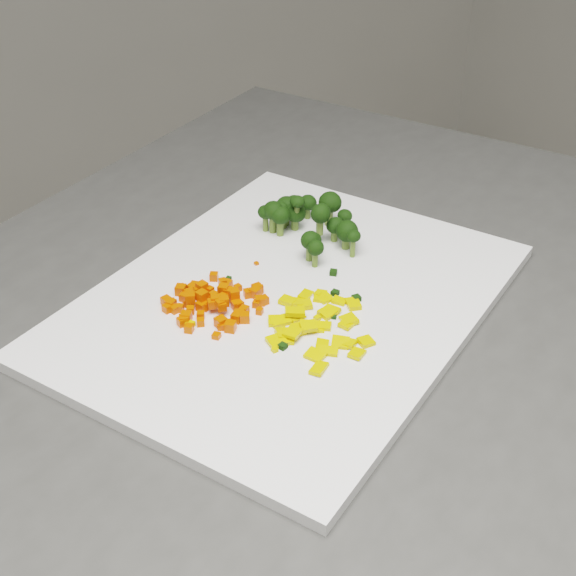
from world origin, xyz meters
TOP-DOWN VIEW (x-y plane):
  - cutting_board at (-0.01, 0.35)m, footprint 0.54×0.49m
  - carrot_pile at (-0.07, 0.38)m, footprint 0.10×0.10m
  - pepper_pile at (-0.02, 0.29)m, footprint 0.11×0.11m
  - broccoli_pile at (0.08, 0.42)m, footprint 0.12×0.12m
  - carrot_cube_0 at (-0.09, 0.40)m, footprint 0.01×0.01m
  - carrot_cube_1 at (-0.08, 0.38)m, footprint 0.01×0.01m
  - carrot_cube_2 at (-0.05, 0.38)m, footprint 0.01×0.01m
  - carrot_cube_3 at (-0.08, 0.41)m, footprint 0.01×0.01m
  - carrot_cube_4 at (-0.12, 0.39)m, footprint 0.01×0.01m
  - carrot_cube_5 at (-0.10, 0.39)m, footprint 0.01×0.01m
  - carrot_cube_6 at (-0.07, 0.38)m, footprint 0.01×0.01m
  - carrot_cube_7 at (-0.06, 0.35)m, footprint 0.01×0.01m
  - carrot_cube_8 at (-0.05, 0.42)m, footprint 0.01×0.01m
  - carrot_cube_9 at (-0.11, 0.40)m, footprint 0.01×0.01m
  - carrot_cube_10 at (-0.09, 0.34)m, footprint 0.01×0.01m
  - carrot_cube_11 at (-0.11, 0.35)m, footprint 0.01×0.01m
  - carrot_cube_12 at (-0.07, 0.34)m, footprint 0.01×0.01m
  - carrot_cube_13 at (-0.09, 0.39)m, footprint 0.01×0.01m
  - carrot_cube_14 at (-0.07, 0.37)m, footprint 0.01×0.01m
  - carrot_cube_15 at (-0.06, 0.39)m, footprint 0.01×0.01m
  - carrot_cube_16 at (-0.08, 0.40)m, footprint 0.01×0.01m
  - carrot_cube_17 at (-0.02, 0.37)m, footprint 0.01×0.01m
  - carrot_cube_18 at (-0.06, 0.37)m, footprint 0.01×0.01m
  - carrot_cube_19 at (-0.11, 0.37)m, footprint 0.01×0.01m
  - carrot_cube_20 at (-0.11, 0.39)m, footprint 0.01×0.01m
  - carrot_cube_21 at (-0.11, 0.37)m, footprint 0.01×0.01m
  - carrot_cube_22 at (-0.06, 0.37)m, footprint 0.01×0.01m
  - carrot_cube_23 at (-0.09, 0.40)m, footprint 0.01×0.01m
  - carrot_cube_24 at (-0.04, 0.39)m, footprint 0.01×0.01m
  - carrot_cube_25 at (-0.11, 0.40)m, footprint 0.01×0.01m
  - carrot_cube_26 at (-0.03, 0.35)m, footprint 0.01×0.01m
  - carrot_cube_27 at (-0.07, 0.41)m, footprint 0.01×0.01m
  - carrot_cube_28 at (-0.04, 0.37)m, footprint 0.01×0.01m
  - carrot_cube_29 at (-0.08, 0.38)m, footprint 0.01×0.01m
  - carrot_cube_30 at (-0.08, 0.39)m, footprint 0.01×0.01m
  - carrot_cube_31 at (-0.07, 0.39)m, footprint 0.01×0.01m
  - carrot_cube_32 at (-0.08, 0.37)m, footprint 0.01×0.01m
  - carrot_cube_33 at (-0.03, 0.37)m, footprint 0.01×0.01m
  - carrot_cube_34 at (-0.05, 0.40)m, footprint 0.01×0.01m
  - carrot_cube_35 at (-0.09, 0.41)m, footprint 0.01×0.01m
  - carrot_cube_36 at (-0.10, 0.38)m, footprint 0.01×0.01m
  - carrot_cube_37 at (-0.08, 0.33)m, footprint 0.01×0.01m
  - carrot_cube_38 at (-0.07, 0.34)m, footprint 0.01×0.01m
  - carrot_cube_39 at (-0.06, 0.36)m, footprint 0.01×0.01m
  - carrot_cube_40 at (-0.08, 0.39)m, footprint 0.01×0.01m
  - carrot_cube_41 at (-0.05, 0.38)m, footprint 0.01×0.01m
  - carrot_cube_42 at (-0.04, 0.35)m, footprint 0.01×0.01m
  - carrot_cube_43 at (-0.08, 0.41)m, footprint 0.01×0.01m
  - carrot_cube_44 at (-0.07, 0.36)m, footprint 0.01×0.01m
  - carrot_cube_45 at (-0.10, 0.36)m, footprint 0.01×0.01m
  - carrot_cube_46 at (-0.09, 0.38)m, footprint 0.01×0.01m
  - carrot_cube_47 at (-0.09, 0.42)m, footprint 0.01×0.01m
  - carrot_cube_48 at (-0.07, 0.38)m, footprint 0.01×0.01m
  - carrot_cube_49 at (-0.09, 0.37)m, footprint 0.01×0.01m
  - carrot_cube_50 at (-0.06, 0.35)m, footprint 0.01×0.01m
  - carrot_cube_51 at (-0.06, 0.36)m, footprint 0.01×0.01m
  - carrot_cube_52 at (-0.09, 0.39)m, footprint 0.01×0.01m
  - carrot_cube_53 at (-0.07, 0.38)m, footprint 0.01×0.01m
  - carrot_cube_54 at (-0.06, 0.34)m, footprint 0.01×0.01m
  - carrot_cube_55 at (-0.07, 0.40)m, footprint 0.01×0.01m
  - carrot_cube_56 at (-0.06, 0.37)m, footprint 0.01×0.01m
  - carrot_cube_57 at (-0.04, 0.35)m, footprint 0.01×0.01m
  - carrot_cube_58 at (-0.06, 0.37)m, footprint 0.01×0.01m
  - carrot_cube_59 at (-0.06, 0.37)m, footprint 0.01×0.01m
  - carrot_cube_60 at (-0.09, 0.34)m, footprint 0.01×0.01m
  - carrot_cube_61 at (-0.09, 0.40)m, footprint 0.01×0.01m
  - carrot_cube_62 at (-0.06, 0.38)m, footprint 0.01×0.01m
  - carrot_cube_63 at (-0.08, 0.38)m, footprint 0.01×0.01m
  - carrot_cube_64 at (-0.11, 0.37)m, footprint 0.01×0.01m
  - carrot_cube_65 at (-0.08, 0.37)m, footprint 0.01×0.01m
  - carrot_cube_66 at (-0.08, 0.36)m, footprint 0.01×0.01m
  - carrot_cube_67 at (-0.08, 0.34)m, footprint 0.01×0.01m
  - carrot_cube_68 at (-0.07, 0.38)m, footprint 0.01×0.01m
  - carrot_cube_69 at (-0.08, 0.36)m, footprint 0.01×0.01m
  - carrot_cube_70 at (-0.04, 0.34)m, footprint 0.01×0.01m
  - carrot_cube_71 at (-0.09, 0.40)m, footprint 0.01×0.01m
  - carrot_cube_72 at (-0.03, 0.37)m, footprint 0.01×0.01m
  - carrot_cube_73 at (-0.08, 0.38)m, footprint 0.01×0.01m
  - carrot_cube_74 at (-0.11, 0.40)m, footprint 0.01×0.01m
  - pepper_chunk_0 at (0.01, 0.30)m, footprint 0.02×0.02m
  - pepper_chunk_1 at (-0.04, 0.29)m, footprint 0.02×0.02m
  - pepper_chunk_2 at (-0.02, 0.31)m, footprint 0.02×0.02m
  - pepper_chunk_3 at (-0.06, 0.29)m, footprint 0.02×0.02m
  - pepper_chunk_4 at (-0.02, 0.31)m, footprint 0.02×0.01m
  - pepper_chunk_5 at (-0.02, 0.30)m, footprint 0.02×0.02m
  - pepper_chunk_6 at (0.02, 0.33)m, footprint 0.02×0.02m
  - pepper_chunk_7 at (-0.01, 0.33)m, footprint 0.02×0.02m
  - pepper_chunk_8 at (-0.05, 0.24)m, footprint 0.02×0.02m
  - pepper_chunk_9 at (0.02, 0.28)m, footprint 0.02×0.02m
  - pepper_chunk_10 at (-0.01, 0.24)m, footprint 0.02×0.02m
  - pepper_chunk_11 at (0.02, 0.32)m, footprint 0.01×0.01m
  - pepper_chunk_12 at (-0.01, 0.34)m, footprint 0.02×0.02m
  - pepper_chunk_13 at (-0.05, 0.29)m, footprint 0.02×0.02m
  - pepper_chunk_14 at (-0.02, 0.29)m, footprint 0.02×0.02m
  - pepper_chunk_15 at (0.01, 0.34)m, footprint 0.02×0.02m
  - pepper_chunk_16 at (-0.04, 0.26)m, footprint 0.02×0.02m
  - pepper_chunk_17 at (-0.05, 0.30)m, footprint 0.02×0.02m
  - pepper_chunk_18 at (-0.03, 0.30)m, footprint 0.01×0.02m
  - pepper_chunk_19 at (-0.01, 0.26)m, footprint 0.02×0.02m
  - pepper_chunk_20 at (0.01, 0.30)m, footprint 0.02×0.02m
  - pepper_chunk_21 at (0.04, 0.30)m, footprint 0.02×0.02m
  - pepper_chunk_22 at (-0.04, 0.32)m, footprint 0.02×0.02m
  - pepper_chunk_23 at (-0.01, 0.29)m, footprint 0.02×0.02m
  - pepper_chunk_24 at (-0.02, 0.29)m, footprint 0.02×0.02m
  - pepper_chunk_25 at (-0.01, 0.26)m, footprint 0.02×0.02m
  - pepper_chunk_26 at (-0.03, 0.26)m, footprint 0.02×0.02m
  - pepper_chunk_27 at (0.01, 0.25)m, footprint 0.01×0.01m
  - pepper_chunk_28 at (-0.03, 0.26)m, footprint 0.02×0.02m
  - pepper_chunk_29 at (-0.00, 0.33)m, footprint 0.02×0.02m
  - pepper_chunk_30 at (0.03, 0.31)m, footprint 0.02×0.02m
  - pepper_chunk_31 at (0.01, 0.28)m, footprint 0.02×0.02m
  - pepper_chunk_32 at (-0.04, 0.32)m, footprint 0.02×0.02m
  - broccoli_floret_0 at (0.09, 0.48)m, footprint 0.03×0.03m
  - broccoli_floret_1 at (0.05, 0.39)m, footprint 0.03×0.03m
  - broccoli_floret_2 at (0.09, 0.37)m, footprint 0.02×0.02m
  - broccoli_floret_3 at (0.06, 0.45)m, footprint 0.03×0.03m
  - broccoli_floret_4 at (0.10, 0.47)m, footprint 0.03×0.03m
  - broccoli_floret_5 at (0.10, 0.39)m, footprint 0.03×0.03m
  - broccoli_floret_6 at (0.05, 0.47)m, footprint 0.02×0.02m
  - broccoli_floret_7 at (0.06, 0.46)m, footprint 0.02×0.02m
  - broccoli_floret_8 at (0.05, 0.46)m, footprint 0.03×0.03m
  - broccoli_floret_9 at (0.08, 0.45)m, footprint 0.03×0.03m
  - broccoli_floret_10 at (0.06, 0.40)m, footprint 0.02×0.02m
  - broccoli_floret_11 at (0.07, 0.47)m, footprint 0.03×0.03m
  - broccoli_floret_12 at (0.10, 0.41)m, footprint 0.03×0.03m
  - broccoli_floret_13 at (0.05, 0.38)m, footprint 0.02×0.02m
  - broccoli_floret_14 at (0.07, 0.45)m, footprint 0.02×0.02m
  - broccoli_floret_15 at (0.07, 0.46)m, footprint 0.03×0.03m
  - broccoli_floret_16 at (0.06, 0.47)m, footprint 0.02×0.02m
  - broccoli_floret_17 at (0.12, 0.42)m, footprint 0.02×0.02m
  - broccoli_floret_18 at (0.11, 0.44)m, footprint 0.04×0.04m
  - broccoli_floret_19 at (0.08, 0.41)m, footprint 0.03×0.03m
  - stray_bit_0 at (-0.11, 0.36)m, footprint 0.01×0.01m
  - stray_bit_1 at (0.02, 0.30)m, footprint 0.01×0.01m
  - stray_bit_2 at (0.03, 0.32)m, footprint 0.01×0.01m
  - stray_bit_3 at (0.05, 0.35)m, footprint 0.01×0.01m
  - stray_bit_4 at (0.00, 0.42)m, footprint 0.00×0.00m
  - stray_bit_5 at (0.04, 0.31)m, footprint 0.01×0.01m
  - stray_bit_6 at (-0.07, 0.28)m, footprint 0.01×0.01m
  - stray_bit_7 at (-0.04, 0.41)m, footprint 0.01×0.01m
  - stray_bit_8 at (0.01, 0.29)m, footprint 0.01×0.01m
  - stray_bit_9 at (-0.01, 0.30)m, footprint 0.01×0.01m
  - stray_bit_10 at (-0.06, 0.28)m, footprint 0.01×0.01m
  - stray_bit_11 at (0.02, 0.33)m, footprint 0.01×0.01m
  - stray_bit_12 at (-0.10, 0.33)m, footprint 0.01×0.01m
  - stray_bit_13 at (-0.05, 0.30)m, footprint 0.01×0.01m

SIDE VIEW (x-z plane):
  - cutting_board at x=-0.01m, z-range 0.90..0.91m
  - stray_bit_4 at x=0.00m, z-range 0.91..0.91m
  - stray_bit_1 at x=0.02m, z-range 0.91..0.91m
  - stray_bit_8 at x=0.01m, z-range 0.91..0.91m
  - pepper_chunk_13 at x=-0.05m, z-range 0.91..0.92m
  - pepper_chunk_4 at x=-0.02m, z-range 0.91..0.92m
  - pepper_chunk_24 at x=-0.02m, z-range 0.91..0.92m
  - pepper_chunk_15 at x=0.01m, z-range 0.91..0.92m
  - stray_bit_7 at x=-0.04m, z-range 0.91..0.92m
  - pepper_chunk_8 at x=-0.05m, z-range 0.91..0.92m
  - pepper_chunk_30 at x=0.03m, z-range 0.91..0.92m
  - pepper_chunk_11 at x=0.02m, z-range 0.91..0.92m
  - pepper_chunk_25 at x=-0.01m, z-range 0.91..0.92m
  - pepper_chunk_31 at x=0.01m, z-range 0.91..0.92m
  - stray_bit_6 at x=-0.07m, z-range 0.91..0.92m
  - pepper_chunk_10 at x=-0.01m, z-range 0.91..0.92m
  - pepper_chunk_7 at x=-0.01m, z-range 0.91..0.92m
  - pepper_chunk_6 at x=0.02m, z-range 0.91..0.92m
  - pepper_chunk_20 at x=0.01m, z-range 0.91..0.92m
  - pepper_chunk_23 at x=-0.01m, z-range 0.91..0.92m
  - stray_bit_9 at x=-0.01m, z-range 0.91..0.92m
  - pepper_chunk_16 at x=-0.04m, z-range 0.91..0.92m
  - pepper_chunk_19 at x=-0.01m, z-range 0.91..0.92m
  - pepper_chunk_18 at x=-0.03m, z-range 0.91..0.92m
  - pepper_chunk_9 at x=0.02m, z-range 0.91..0.92m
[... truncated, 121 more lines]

